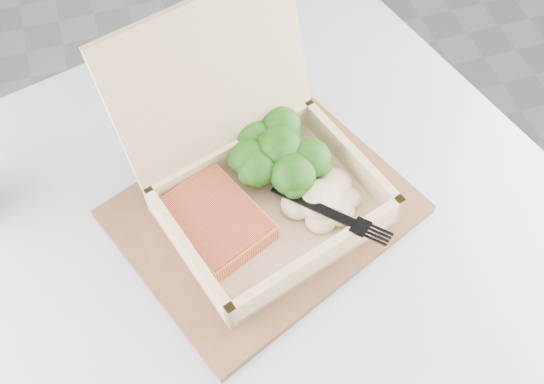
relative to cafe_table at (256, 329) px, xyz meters
name	(u,v)px	position (x,y,z in m)	size (l,w,h in m)	color
floor	(166,330)	(-0.15, 0.25, -0.54)	(4.00, 4.00, 0.00)	gray
cafe_table	(256,329)	(0.00, 0.00, 0.00)	(0.97, 0.97, 0.73)	black
serving_tray	(264,212)	(0.03, 0.07, 0.19)	(0.31, 0.25, 0.01)	brown
takeout_container	(253,166)	(0.03, 0.09, 0.25)	(0.29, 0.29, 0.21)	tan
salmon_fillet	(216,221)	(-0.03, 0.05, 0.22)	(0.09, 0.11, 0.02)	orange
broccoli_pile	(280,155)	(0.07, 0.11, 0.23)	(0.13, 0.13, 0.05)	#296616
mashed_potatoes	(320,200)	(0.09, 0.04, 0.23)	(0.09, 0.07, 0.03)	beige
plastic_fork	(297,197)	(0.07, 0.05, 0.24)	(0.11, 0.13, 0.02)	black
receipt	(210,110)	(0.01, 0.24, 0.19)	(0.07, 0.13, 0.00)	white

